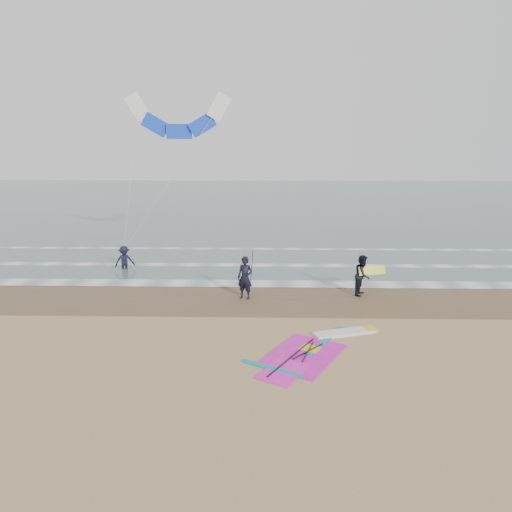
{
  "coord_description": "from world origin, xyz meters",
  "views": [
    {
      "loc": [
        0.25,
        -13.79,
        6.58
      ],
      "look_at": [
        -0.2,
        5.0,
        2.2
      ],
      "focal_mm": 32.0,
      "sensor_mm": 36.0,
      "label": 1
    }
  ],
  "objects_px": {
    "windsurf_rig": "(316,349)",
    "surf_kite": "(178,119)",
    "person_wading": "(124,255)",
    "person_standing": "(245,278)",
    "person_walking": "(363,275)"
  },
  "relations": [
    {
      "from": "person_wading",
      "to": "windsurf_rig",
      "type": "bearing_deg",
      "value": -75.62
    },
    {
      "from": "person_standing",
      "to": "windsurf_rig",
      "type": "bearing_deg",
      "value": -41.54
    },
    {
      "from": "windsurf_rig",
      "to": "person_wading",
      "type": "distance_m",
      "value": 14.15
    },
    {
      "from": "person_wading",
      "to": "surf_kite",
      "type": "height_order",
      "value": "surf_kite"
    },
    {
      "from": "person_walking",
      "to": "surf_kite",
      "type": "xyz_separation_m",
      "value": [
        -9.6,
        7.03,
        7.36
      ]
    },
    {
      "from": "person_walking",
      "to": "person_wading",
      "type": "relative_size",
      "value": 1.1
    },
    {
      "from": "person_standing",
      "to": "surf_kite",
      "type": "relative_size",
      "value": 0.22
    },
    {
      "from": "person_wading",
      "to": "person_standing",
      "type": "bearing_deg",
      "value": -64.0
    },
    {
      "from": "person_wading",
      "to": "surf_kite",
      "type": "distance_m",
      "value": 8.43
    },
    {
      "from": "person_standing",
      "to": "surf_kite",
      "type": "xyz_separation_m",
      "value": [
        -4.2,
        7.74,
        7.32
      ]
    },
    {
      "from": "person_standing",
      "to": "person_wading",
      "type": "distance_m",
      "value": 8.57
    },
    {
      "from": "windsurf_rig",
      "to": "person_wading",
      "type": "height_order",
      "value": "person_wading"
    },
    {
      "from": "windsurf_rig",
      "to": "surf_kite",
      "type": "height_order",
      "value": "surf_kite"
    },
    {
      "from": "windsurf_rig",
      "to": "person_standing",
      "type": "distance_m",
      "value": 6.06
    },
    {
      "from": "surf_kite",
      "to": "person_wading",
      "type": "bearing_deg",
      "value": -135.12
    }
  ]
}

